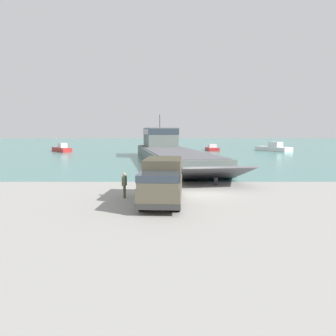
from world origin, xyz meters
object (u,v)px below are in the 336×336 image
military_truck (162,181)px  moored_boat_a (273,148)px  mooring_bollard (216,181)px  moored_boat_c (62,149)px  soldier_on_ramp (124,183)px  moored_boat_b (212,148)px  landing_craft (167,149)px

military_truck → moored_boat_a: size_ratio=0.78×
moored_boat_a → mooring_bollard: moored_boat_a is taller
moored_boat_c → military_truck: bearing=-104.9°
soldier_on_ramp → moored_boat_b: (13.52, 55.18, -0.51)m
soldier_on_ramp → moored_boat_c: bearing=-58.1°
mooring_bollard → moored_boat_a: bearing=67.0°
soldier_on_ramp → moored_boat_c: (-20.84, 51.01, -0.37)m
military_truck → moored_boat_a: military_truck is taller
moored_boat_a → mooring_bollard: size_ratio=12.31×
military_truck → moored_boat_b: 57.83m
military_truck → moored_boat_c: 57.64m
moored_boat_a → moored_boat_b: 14.04m
moored_boat_a → military_truck: bearing=-145.2°
military_truck → soldier_on_ramp: bearing=-118.0°
landing_craft → moored_boat_c: bearing=128.3°
landing_craft → moored_boat_a: (24.48, 23.63, -1.11)m
moored_boat_a → moored_boat_c: size_ratio=1.37×
military_truck → soldier_on_ramp: military_truck is taller
military_truck → moored_boat_b: (10.85, 56.80, -0.94)m
landing_craft → military_truck: size_ratio=5.86×
moored_boat_b → landing_craft: bearing=-117.0°
military_truck → mooring_bollard: (4.50, 6.99, -1.06)m
landing_craft → soldier_on_ramp: (-2.90, -29.27, -0.80)m
military_truck → moored_boat_c: (-23.50, 52.63, -0.81)m
moored_boat_a → moored_boat_c: bearing=151.4°
moored_boat_b → mooring_bollard: bearing=-101.9°
moored_boat_b → mooring_bollard: (-6.35, -49.80, -0.12)m
military_truck → moored_boat_b: bearing=172.5°
landing_craft → moored_boat_a: 34.04m
landing_craft → military_truck: bearing=-99.7°
moored_boat_a → mooring_bollard: (-20.21, -47.52, -0.32)m
landing_craft → moored_boat_b: size_ratio=7.55×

